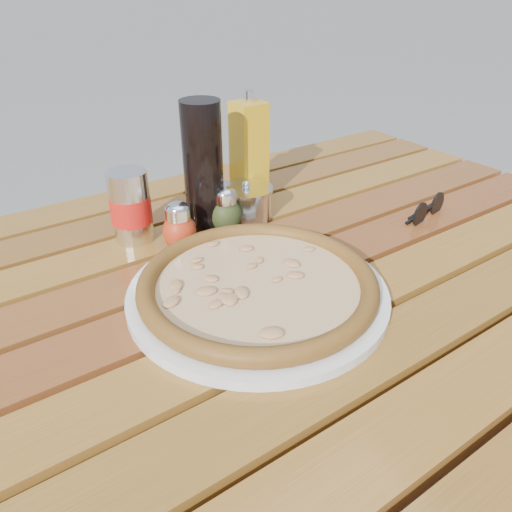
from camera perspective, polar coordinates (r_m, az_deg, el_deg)
table at (r=0.78m, az=0.85°, el=-7.34°), size 1.40×0.90×0.75m
plate at (r=0.69m, az=0.20°, el=-4.23°), size 0.45×0.45×0.01m
pizza at (r=0.69m, az=0.20°, el=-3.15°), size 0.43×0.43×0.03m
pepper_shaker at (r=0.81m, az=-8.79°, el=3.30°), size 0.06×0.06×0.08m
oregano_shaker at (r=0.86m, az=-3.50°, el=5.21°), size 0.06×0.06×0.08m
dark_bottle at (r=0.84m, az=-6.06°, el=10.02°), size 0.07×0.07×0.22m
soda_can at (r=0.84m, az=-14.14°, el=5.45°), size 0.07×0.07×0.12m
olive_oil_cruet at (r=0.95m, az=-0.80°, el=11.72°), size 0.06×0.06×0.21m
parmesan_tin at (r=0.91m, az=-1.11°, el=6.19°), size 0.13×0.13×0.07m
sunglasses at (r=0.96m, az=18.98°, el=5.03°), size 0.11×0.04×0.04m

